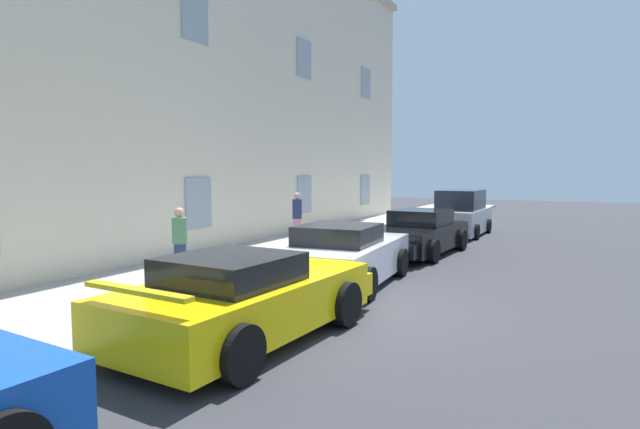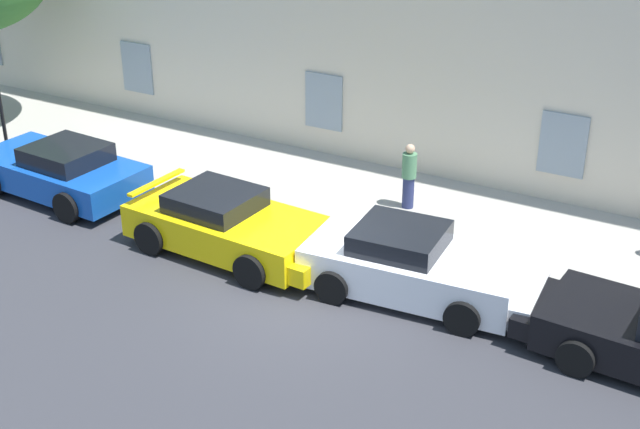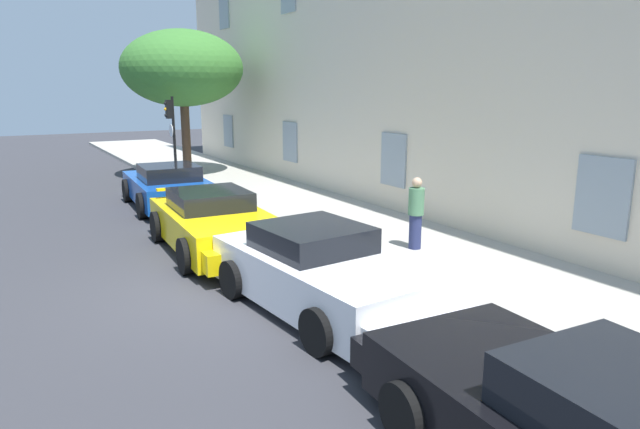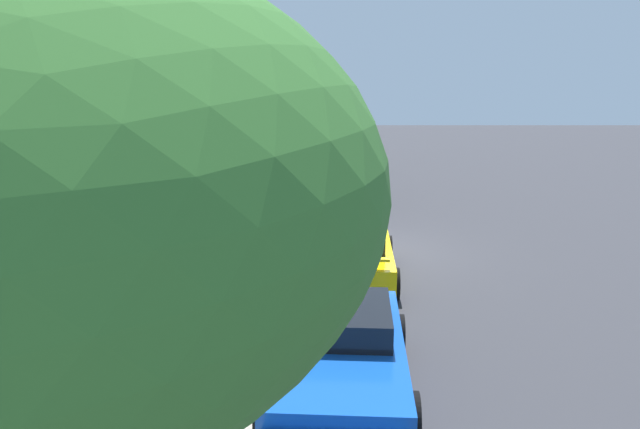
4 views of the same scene
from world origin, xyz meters
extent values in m
plane|color=#333338|center=(0.00, 0.00, 0.00)|extent=(80.00, 80.00, 0.00)
cube|color=#A8A399|center=(0.00, 4.41, 0.07)|extent=(60.00, 4.31, 0.14)
cube|color=#8C99A3|center=(-9.55, 6.54, 1.60)|extent=(1.10, 0.06, 1.50)
cube|color=#8C99A3|center=(-3.18, 6.54, 1.60)|extent=(1.10, 0.06, 1.50)
cube|color=#8C99A3|center=(3.18, 6.54, 1.60)|extent=(1.10, 0.06, 1.50)
cube|color=#144CB2|center=(-7.64, 1.27, 0.56)|extent=(4.44, 2.27, 0.68)
cube|color=black|center=(-7.32, 1.25, 1.11)|extent=(1.83, 1.71, 0.44)
cube|color=#144CB2|center=(-9.54, 1.38, 0.47)|extent=(1.41, 1.93, 0.37)
cylinder|color=black|center=(-8.92, 2.36, 0.37)|extent=(0.75, 0.28, 0.74)
cylinder|color=black|center=(-6.36, 0.18, 0.37)|extent=(0.75, 0.28, 0.74)
cylinder|color=black|center=(-6.24, 2.20, 0.37)|extent=(0.75, 0.28, 0.74)
cube|color=yellow|center=(-2.32, 0.86, 0.56)|extent=(4.42, 2.24, 0.71)
cube|color=black|center=(-2.64, 0.88, 1.12)|extent=(1.81, 1.70, 0.41)
cube|color=yellow|center=(-0.42, 0.76, 0.47)|extent=(1.39, 1.92, 0.39)
cube|color=yellow|center=(-4.30, 0.97, 1.14)|extent=(0.25, 1.72, 0.06)
cylinder|color=black|center=(-0.92, 1.80, 0.37)|extent=(0.75, 0.28, 0.74)
cylinder|color=black|center=(-1.03, -0.22, 0.37)|extent=(0.75, 0.28, 0.74)
cylinder|color=black|center=(-3.60, 1.94, 0.37)|extent=(0.75, 0.28, 0.74)
cylinder|color=black|center=(-3.71, -0.07, 0.37)|extent=(0.75, 0.28, 0.74)
cube|color=white|center=(1.87, 1.19, 0.56)|extent=(4.35, 2.32, 0.79)
cube|color=black|center=(1.55, 1.17, 1.16)|extent=(1.80, 1.72, 0.42)
cube|color=white|center=(3.71, 1.34, 0.46)|extent=(1.40, 1.92, 0.43)
cylinder|color=black|center=(3.09, 2.29, 0.34)|extent=(0.70, 0.29, 0.68)
cylinder|color=black|center=(3.25, 0.31, 0.34)|extent=(0.70, 0.29, 0.68)
cylinder|color=black|center=(0.49, 2.08, 0.34)|extent=(0.70, 0.29, 0.68)
cylinder|color=black|center=(0.65, 0.10, 0.34)|extent=(0.70, 0.29, 0.68)
cube|color=black|center=(4.84, 1.11, 0.43)|extent=(1.46, 1.89, 0.38)
cylinder|color=black|center=(5.38, 0.09, 0.33)|extent=(0.68, 0.28, 0.66)
cylinder|color=black|center=(5.49, 2.06, 0.33)|extent=(0.68, 0.28, 0.66)
cylinder|color=navy|center=(0.23, 4.53, 0.52)|extent=(0.33, 0.33, 0.76)
cylinder|color=#4C7F59|center=(0.23, 4.53, 1.20)|extent=(0.42, 0.42, 0.59)
sphere|color=tan|center=(0.23, 4.53, 1.61)|extent=(0.22, 0.22, 0.22)
camera|label=1|loc=(-8.50, -3.67, 2.53)|focal=28.72mm
camera|label=2|loc=(7.71, -12.74, 8.94)|focal=49.22mm
camera|label=3|loc=(9.36, -3.28, 3.59)|focal=31.28mm
camera|label=4|loc=(-16.39, 1.59, 5.05)|focal=33.58mm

